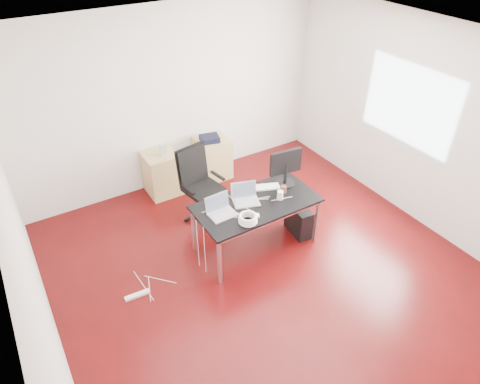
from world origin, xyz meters
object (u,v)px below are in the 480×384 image
office_chair (199,181)px  pc_tower (299,220)px  filing_cabinet_left (162,173)px  desk (256,206)px  filing_cabinet_right (213,158)px

office_chair → pc_tower: 1.52m
filing_cabinet_left → office_chair: bearing=-73.9°
desk → pc_tower: size_ratio=3.56×
desk → pc_tower: 0.81m
desk → filing_cabinet_right: desk is taller
desk → filing_cabinet_left: bearing=107.0°
office_chair → pc_tower: (0.99, -1.08, -0.39)m
desk → filing_cabinet_right: size_ratio=2.29×
office_chair → filing_cabinet_left: (-0.24, 0.84, -0.26)m
filing_cabinet_right → pc_tower: filing_cabinet_right is taller
desk → filing_cabinet_left: (-0.56, 1.85, -0.33)m
filing_cabinet_right → pc_tower: bearing=-80.5°
desk → office_chair: 1.06m
desk → filing_cabinet_right: 1.91m
office_chair → pc_tower: size_ratio=2.40×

